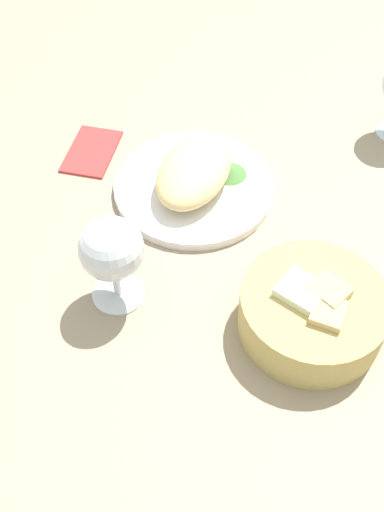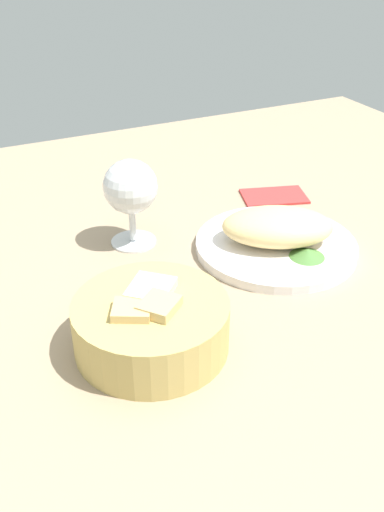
% 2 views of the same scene
% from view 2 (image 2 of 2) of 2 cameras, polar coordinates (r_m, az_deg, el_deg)
% --- Properties ---
extents(ground_plane, '(1.40, 1.40, 0.02)m').
position_cam_2_polar(ground_plane, '(0.76, 5.73, -4.95)').
color(ground_plane, tan).
extents(plate, '(0.24, 0.24, 0.01)m').
position_cam_2_polar(plate, '(0.86, 8.29, 1.02)').
color(plate, white).
rests_on(plate, ground_plane).
extents(omelette, '(0.19, 0.16, 0.05)m').
position_cam_2_polar(omelette, '(0.84, 8.46, 2.90)').
color(omelette, '#EBCA83').
rests_on(omelette, plate).
extents(lettuce_garnish, '(0.05, 0.05, 0.01)m').
position_cam_2_polar(lettuce_garnish, '(0.82, 11.33, 0.29)').
color(lettuce_garnish, '#497B38').
rests_on(lettuce_garnish, plate).
extents(bread_basket, '(0.18, 0.18, 0.07)m').
position_cam_2_polar(bread_basket, '(0.65, -4.08, -6.69)').
color(bread_basket, tan).
rests_on(bread_basket, ground_plane).
extents(wine_glass_near, '(0.08, 0.08, 0.13)m').
position_cam_2_polar(wine_glass_near, '(0.84, -6.10, 6.52)').
color(wine_glass_near, silver).
rests_on(wine_glass_near, ground_plane).
extents(folded_napkin, '(0.13, 0.10, 0.01)m').
position_cam_2_polar(folded_napkin, '(1.02, 8.13, 5.98)').
color(folded_napkin, red).
rests_on(folded_napkin, ground_plane).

